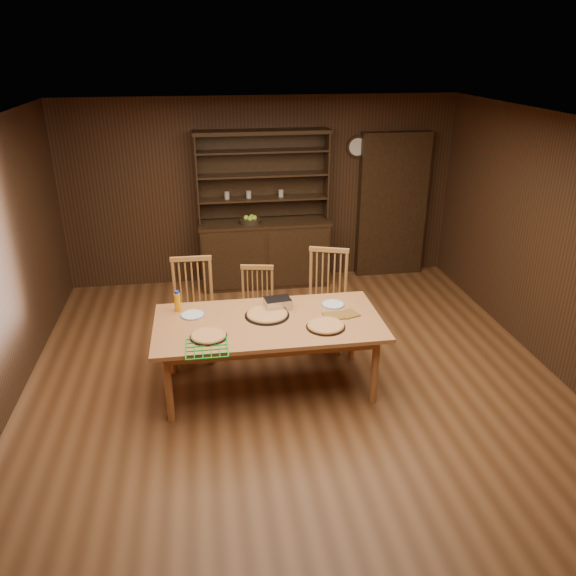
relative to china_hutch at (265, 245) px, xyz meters
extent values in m
plane|color=brown|center=(0.00, -2.75, -0.60)|extent=(6.00, 6.00, 0.00)
plane|color=white|center=(0.00, -2.75, 2.00)|extent=(6.00, 6.00, 0.00)
plane|color=#391E12|center=(0.00, 0.25, 0.70)|extent=(5.50, 0.00, 5.50)
plane|color=#391E12|center=(0.00, -5.75, 0.70)|extent=(5.50, 0.00, 5.50)
plane|color=#391E12|center=(2.75, -2.75, 0.70)|extent=(0.00, 6.00, 6.00)
cube|color=black|center=(0.00, -0.01, -0.15)|extent=(1.80, 0.50, 0.90)
cube|color=black|center=(0.00, -0.01, 0.32)|extent=(1.84, 0.52, 0.04)
cube|color=black|center=(0.00, 0.22, 0.95)|extent=(1.80, 0.02, 1.20)
cube|color=black|center=(-0.89, 0.07, 0.95)|extent=(0.02, 0.32, 1.20)
cube|color=black|center=(0.89, 0.07, 0.95)|extent=(0.02, 0.32, 1.20)
cube|color=black|center=(0.00, 0.07, 1.55)|extent=(1.84, 0.34, 0.05)
cylinder|color=gray|center=(-0.50, 0.07, 0.72)|extent=(0.07, 0.07, 0.10)
cylinder|color=gray|center=(-0.20, 0.07, 0.72)|extent=(0.07, 0.07, 0.10)
cube|color=black|center=(1.90, 0.15, 0.45)|extent=(1.00, 0.18, 2.10)
cylinder|color=black|center=(1.35, 0.21, 1.30)|extent=(0.30, 0.04, 0.30)
cylinder|color=beige|center=(1.35, 0.18, 1.30)|extent=(0.24, 0.01, 0.24)
cube|color=#A76A3A|center=(-0.27, -2.69, 0.13)|extent=(2.21, 1.10, 0.04)
cylinder|color=#A76A3A|center=(-1.24, -3.11, -0.24)|extent=(0.07, 0.07, 0.71)
cylinder|color=#A76A3A|center=(-1.24, -2.27, -0.24)|extent=(0.07, 0.07, 0.71)
cylinder|color=#A76A3A|center=(0.70, -3.11, -0.24)|extent=(0.07, 0.07, 0.71)
cylinder|color=#A76A3A|center=(0.70, -2.27, -0.24)|extent=(0.07, 0.07, 0.71)
cube|color=#B46F3D|center=(-1.00, -1.99, -0.12)|extent=(0.47, 0.45, 0.04)
cylinder|color=#B46F3D|center=(-1.18, -2.15, -0.37)|extent=(0.04, 0.04, 0.46)
cylinder|color=#B46F3D|center=(-1.17, -1.82, -0.37)|extent=(0.04, 0.04, 0.46)
cylinder|color=#B46F3D|center=(-0.83, -2.15, -0.37)|extent=(0.04, 0.04, 0.46)
cylinder|color=#B46F3D|center=(-0.82, -1.82, -0.37)|extent=(0.04, 0.04, 0.46)
cube|color=#B46F3D|center=(-1.00, -1.80, 0.51)|extent=(0.44, 0.04, 0.05)
cube|color=#B46F3D|center=(-0.31, -1.85, -0.20)|extent=(0.45, 0.44, 0.04)
cylinder|color=#B46F3D|center=(-0.48, -1.96, -0.41)|extent=(0.03, 0.03, 0.38)
cylinder|color=#B46F3D|center=(-0.43, -1.69, -0.41)|extent=(0.03, 0.03, 0.38)
cylinder|color=#B46F3D|center=(-0.19, -2.02, -0.41)|extent=(0.03, 0.03, 0.38)
cylinder|color=#B46F3D|center=(-0.13, -1.75, -0.41)|extent=(0.03, 0.03, 0.38)
cube|color=#B46F3D|center=(-0.28, -1.70, 0.33)|extent=(0.37, 0.11, 0.05)
cube|color=#B46F3D|center=(0.46, -1.96, -0.11)|extent=(0.59, 0.58, 0.04)
cylinder|color=#B46F3D|center=(0.24, -2.06, -0.36)|extent=(0.04, 0.04, 0.46)
cylinder|color=#B46F3D|center=(0.35, -1.75, -0.36)|extent=(0.04, 0.04, 0.46)
cylinder|color=#B46F3D|center=(0.58, -2.18, -0.36)|extent=(0.04, 0.04, 0.46)
cylinder|color=#B46F3D|center=(0.69, -1.86, -0.36)|extent=(0.04, 0.04, 0.46)
cube|color=#B46F3D|center=(0.53, -1.78, 0.52)|extent=(0.43, 0.18, 0.05)
cylinder|color=black|center=(-0.85, -2.94, 0.16)|extent=(0.35, 0.35, 0.01)
cylinder|color=tan|center=(-0.85, -2.94, 0.17)|extent=(0.32, 0.32, 0.02)
torus|color=#BD8144|center=(-0.85, -2.94, 0.17)|extent=(0.33, 0.33, 0.03)
cylinder|color=black|center=(0.25, -2.91, 0.16)|extent=(0.37, 0.37, 0.01)
cylinder|color=tan|center=(0.25, -2.91, 0.17)|extent=(0.35, 0.35, 0.02)
torus|color=#BD8144|center=(0.25, -2.91, 0.17)|extent=(0.35, 0.35, 0.03)
cylinder|color=black|center=(-0.27, -2.58, 0.16)|extent=(0.44, 0.44, 0.01)
cylinder|color=tan|center=(-0.27, -2.58, 0.17)|extent=(0.40, 0.40, 0.02)
torus|color=#BD8144|center=(-0.27, -2.58, 0.17)|extent=(0.41, 0.41, 0.03)
cylinder|color=beige|center=(-1.00, -2.46, 0.16)|extent=(0.24, 0.24, 0.01)
torus|color=#3747A6|center=(-1.00, -2.46, 0.16)|extent=(0.24, 0.24, 0.01)
cylinder|color=beige|center=(0.43, -2.43, 0.16)|extent=(0.24, 0.24, 0.01)
torus|color=#3747A6|center=(0.43, -2.43, 0.16)|extent=(0.24, 0.24, 0.01)
cube|color=white|center=(-0.14, -2.42, 0.21)|extent=(0.28, 0.22, 0.10)
cylinder|color=orange|center=(-1.14, -2.33, 0.25)|extent=(0.06, 0.06, 0.19)
cylinder|color=#1431A7|center=(-1.14, -2.33, 0.36)|extent=(0.04, 0.04, 0.03)
cube|color=red|center=(0.54, -2.67, 0.16)|extent=(0.23, 0.23, 0.01)
cube|color=red|center=(0.37, -2.69, 0.16)|extent=(0.19, 0.19, 0.01)
cylinder|color=black|center=(-0.20, -0.06, 0.37)|extent=(0.29, 0.29, 0.06)
sphere|color=#9DC033|center=(-0.25, -0.06, 0.42)|extent=(0.08, 0.08, 0.08)
sphere|color=#9DC033|center=(-0.17, -0.03, 0.42)|extent=(0.08, 0.08, 0.08)
sphere|color=#9DC033|center=(-0.20, -0.11, 0.42)|extent=(0.08, 0.08, 0.08)
sphere|color=#9DC033|center=(-0.14, -0.08, 0.42)|extent=(0.08, 0.08, 0.08)
camera|label=1|loc=(-0.83, -7.53, 2.63)|focal=35.00mm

